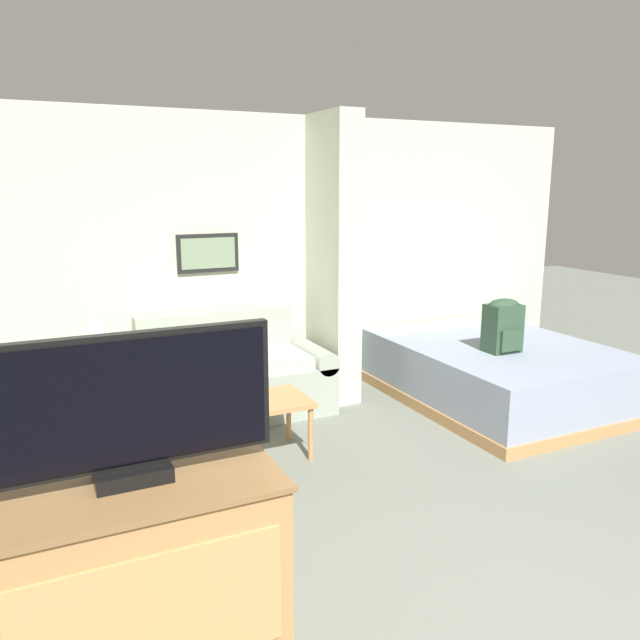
{
  "coord_description": "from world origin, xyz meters",
  "views": [
    {
      "loc": [
        -1.89,
        -1.37,
        1.98
      ],
      "look_at": [
        -0.07,
        2.46,
        1.05
      ],
      "focal_mm": 35.0,
      "sensor_mm": 36.0,
      "label": 1
    }
  ],
  "objects_px": {
    "tv_dresser": "(143,620)",
    "backpack": "(503,325)",
    "couch": "(225,379)",
    "table_lamp": "(95,329)",
    "tv": "(128,408)",
    "bed": "(496,371)",
    "coffee_table": "(260,407)"
  },
  "relations": [
    {
      "from": "bed",
      "to": "couch",
      "type": "bearing_deg",
      "value": 163.4
    },
    {
      "from": "couch",
      "to": "tv_dresser",
      "type": "height_order",
      "value": "tv_dresser"
    },
    {
      "from": "bed",
      "to": "backpack",
      "type": "relative_size",
      "value": 4.66
    },
    {
      "from": "bed",
      "to": "backpack",
      "type": "xyz_separation_m",
      "value": [
        -0.16,
        -0.24,
        0.51
      ]
    },
    {
      "from": "table_lamp",
      "to": "tv_dresser",
      "type": "bearing_deg",
      "value": -93.62
    },
    {
      "from": "coffee_table",
      "to": "table_lamp",
      "type": "distance_m",
      "value": 1.46
    },
    {
      "from": "tv_dresser",
      "to": "tv",
      "type": "xyz_separation_m",
      "value": [
        0.0,
        0.0,
        0.77
      ]
    },
    {
      "from": "coffee_table",
      "to": "table_lamp",
      "type": "xyz_separation_m",
      "value": [
        -1.0,
        0.95,
        0.49
      ]
    },
    {
      "from": "coffee_table",
      "to": "tv_dresser",
      "type": "distance_m",
      "value": 2.44
    },
    {
      "from": "couch",
      "to": "backpack",
      "type": "distance_m",
      "value": 2.47
    },
    {
      "from": "tv",
      "to": "bed",
      "type": "distance_m",
      "value": 4.46
    },
    {
      "from": "couch",
      "to": "backpack",
      "type": "height_order",
      "value": "backpack"
    },
    {
      "from": "table_lamp",
      "to": "tv",
      "type": "bearing_deg",
      "value": -93.62
    },
    {
      "from": "couch",
      "to": "table_lamp",
      "type": "distance_m",
      "value": 1.18
    },
    {
      "from": "tv_dresser",
      "to": "bed",
      "type": "xyz_separation_m",
      "value": [
        3.62,
        2.39,
        -0.25
      ]
    },
    {
      "from": "couch",
      "to": "table_lamp",
      "type": "bearing_deg",
      "value": -178.26
    },
    {
      "from": "couch",
      "to": "bed",
      "type": "distance_m",
      "value": 2.5
    },
    {
      "from": "couch",
      "to": "bed",
      "type": "xyz_separation_m",
      "value": [
        2.39,
        -0.71,
        -0.04
      ]
    },
    {
      "from": "tv_dresser",
      "to": "coffee_table",
      "type": "bearing_deg",
      "value": 60.58
    },
    {
      "from": "coffee_table",
      "to": "tv",
      "type": "distance_m",
      "value": 2.6
    },
    {
      "from": "table_lamp",
      "to": "tv_dresser",
      "type": "distance_m",
      "value": 3.1
    },
    {
      "from": "tv",
      "to": "bed",
      "type": "bearing_deg",
      "value": 33.39
    },
    {
      "from": "couch",
      "to": "tv",
      "type": "bearing_deg",
      "value": -111.63
    },
    {
      "from": "table_lamp",
      "to": "bed",
      "type": "bearing_deg",
      "value": -11.25
    },
    {
      "from": "table_lamp",
      "to": "bed",
      "type": "distance_m",
      "value": 3.55
    },
    {
      "from": "coffee_table",
      "to": "tv",
      "type": "bearing_deg",
      "value": -119.44
    },
    {
      "from": "tv_dresser",
      "to": "backpack",
      "type": "height_order",
      "value": "tv_dresser"
    },
    {
      "from": "coffee_table",
      "to": "backpack",
      "type": "bearing_deg",
      "value": 0.69
    },
    {
      "from": "bed",
      "to": "tv_dresser",
      "type": "bearing_deg",
      "value": -146.6
    },
    {
      "from": "couch",
      "to": "tv",
      "type": "xyz_separation_m",
      "value": [
        -1.23,
        -3.1,
        0.97
      ]
    },
    {
      "from": "couch",
      "to": "bed",
      "type": "height_order",
      "value": "couch"
    },
    {
      "from": "table_lamp",
      "to": "tv",
      "type": "height_order",
      "value": "tv"
    }
  ]
}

